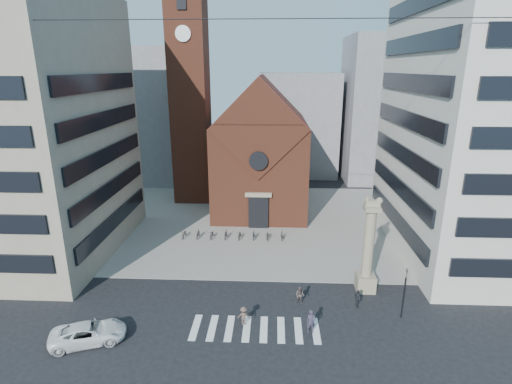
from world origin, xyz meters
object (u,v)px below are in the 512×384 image
(traffic_light, at_px, (404,292))
(white_car, at_px, (88,333))
(pedestrian_2, at_px, (358,299))
(scooter_0, at_px, (184,234))
(pedestrian_1, at_px, (300,295))
(pedestrian_0, at_px, (311,321))
(lion_column, at_px, (368,254))

(traffic_light, xyz_separation_m, white_car, (-23.30, -4.00, -1.57))
(pedestrian_2, bearing_deg, traffic_light, -125.16)
(traffic_light, xyz_separation_m, scooter_0, (-20.45, 14.48, -1.80))
(pedestrian_2, bearing_deg, scooter_0, 38.18)
(pedestrian_1, distance_m, pedestrian_2, 4.69)
(pedestrian_0, height_order, pedestrian_1, pedestrian_0)
(pedestrian_2, bearing_deg, pedestrian_1, 71.78)
(traffic_light, xyz_separation_m, pedestrian_0, (-7.31, -2.19, -1.36))
(traffic_light, distance_m, white_car, 23.69)
(lion_column, distance_m, pedestrian_0, 8.54)
(pedestrian_1, bearing_deg, lion_column, 46.56)
(white_car, distance_m, pedestrian_1, 16.38)
(scooter_0, bearing_deg, lion_column, -27.58)
(pedestrian_0, height_order, scooter_0, pedestrian_0)
(white_car, height_order, scooter_0, white_car)
(pedestrian_0, distance_m, scooter_0, 21.23)
(traffic_light, height_order, scooter_0, traffic_light)
(lion_column, bearing_deg, pedestrian_0, -130.67)
(white_car, distance_m, pedestrian_0, 16.10)
(pedestrian_1, height_order, scooter_0, pedestrian_1)
(white_car, distance_m, pedestrian_2, 20.76)
(lion_column, xyz_separation_m, traffic_light, (1.99, -4.00, -1.17))
(lion_column, bearing_deg, traffic_light, -63.54)
(pedestrian_0, relative_size, pedestrian_1, 1.17)
(white_car, bearing_deg, pedestrian_1, -89.34)
(traffic_light, height_order, pedestrian_2, traffic_light)
(lion_column, distance_m, pedestrian_2, 4.03)
(traffic_light, bearing_deg, pedestrian_0, -163.32)
(lion_column, distance_m, traffic_light, 4.62)
(lion_column, distance_m, scooter_0, 21.43)
(white_car, relative_size, pedestrian_2, 3.25)
(pedestrian_1, xyz_separation_m, scooter_0, (-12.56, 12.93, -0.30))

